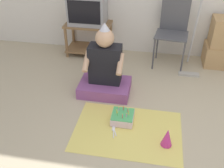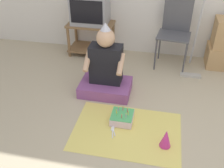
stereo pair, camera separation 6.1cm
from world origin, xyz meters
name	(u,v)px [view 1 (the left image)]	position (x,y,z in m)	size (l,w,h in m)	color
ground_plane	(172,158)	(0.00, 0.00, 0.00)	(16.00, 16.00, 0.00)	tan
tv_stand	(89,36)	(-1.29, 1.93, 0.30)	(0.68, 0.41, 0.50)	olive
tv	(87,9)	(-1.29, 1.93, 0.71)	(0.53, 0.39, 0.43)	#99999E
folding_chair	(173,27)	(-0.04, 1.85, 0.56)	(0.48, 0.43, 0.96)	#4C4C51
dust_mop	(192,48)	(0.24, 1.62, 0.37)	(0.28, 0.40, 1.25)	#B2ADA3
person_seated	(105,71)	(-0.83, 0.95, 0.29)	(0.62, 0.44, 0.90)	#8C4C8C
party_cloth	(128,131)	(-0.46, 0.28, 0.00)	(1.11, 0.78, 0.01)	#EAD666
birthday_cake	(123,117)	(-0.53, 0.42, 0.05)	(0.23, 0.23, 0.15)	silver
party_hat_blue	(167,137)	(-0.06, 0.15, 0.10)	(0.11, 0.11, 0.19)	#CC338C
plastic_spoon_near	(114,129)	(-0.60, 0.27, 0.01)	(0.07, 0.14, 0.01)	white
plastic_spoon_far	(113,130)	(-0.60, 0.25, 0.01)	(0.05, 0.14, 0.01)	white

